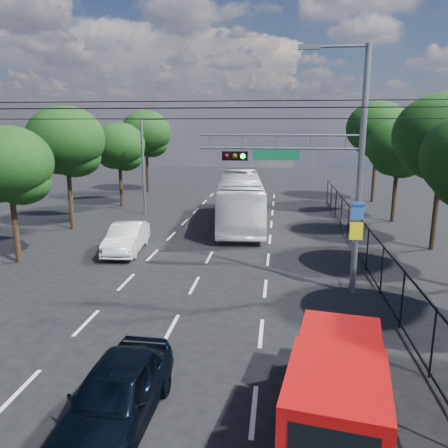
% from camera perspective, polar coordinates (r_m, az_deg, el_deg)
% --- Properties ---
extents(ground, '(120.00, 120.00, 0.00)m').
position_cam_1_polar(ground, '(11.82, -11.90, -21.68)').
color(ground, black).
rests_on(ground, ground).
extents(lane_markings, '(6.12, 38.00, 0.01)m').
position_cam_1_polar(lane_markings, '(24.33, -1.18, -2.97)').
color(lane_markings, beige).
rests_on(lane_markings, ground).
extents(signal_mast, '(6.43, 0.39, 9.50)m').
position_cam_1_polar(signal_mast, '(17.29, 13.45, 7.86)').
color(signal_mast, slate).
rests_on(signal_mast, ground).
extents(streetlight_left, '(2.09, 0.22, 7.08)m').
position_cam_1_polar(streetlight_left, '(32.75, -10.25, 7.95)').
color(streetlight_left, slate).
rests_on(streetlight_left, ground).
extents(utility_wires, '(22.00, 5.04, 0.74)m').
position_cam_1_polar(utility_wires, '(18.31, -3.73, 14.68)').
color(utility_wires, black).
rests_on(utility_wires, ground).
extents(fence_right, '(0.06, 34.03, 2.00)m').
position_cam_1_polar(fence_right, '(22.43, 17.68, -2.24)').
color(fence_right, black).
rests_on(fence_right, ground).
extents(tree_right_c, '(5.10, 5.10, 8.29)m').
position_cam_1_polar(tree_right_c, '(25.59, 26.73, 9.49)').
color(tree_right_c, black).
rests_on(tree_right_c, ground).
extents(tree_right_d, '(4.32, 4.32, 7.02)m').
position_cam_1_polar(tree_right_d, '(32.22, 21.82, 8.79)').
color(tree_right_d, black).
rests_on(tree_right_d, ground).
extents(tree_right_e, '(5.28, 5.28, 8.58)m').
position_cam_1_polar(tree_right_e, '(40.02, 19.41, 11.16)').
color(tree_right_e, black).
rests_on(tree_right_e, ground).
extents(tree_left_b, '(4.08, 4.08, 6.63)m').
position_cam_1_polar(tree_left_b, '(23.05, -26.20, 6.43)').
color(tree_left_b, black).
rests_on(tree_left_b, ground).
extents(tree_left_c, '(4.80, 4.80, 7.80)m').
position_cam_1_polar(tree_left_c, '(29.35, -19.85, 9.69)').
color(tree_left_c, black).
rests_on(tree_left_c, ground).
extents(tree_left_d, '(4.20, 4.20, 6.83)m').
position_cam_1_polar(tree_left_d, '(36.55, -13.51, 9.52)').
color(tree_left_d, black).
rests_on(tree_left_d, ground).
extents(tree_left_e, '(4.92, 4.92, 7.99)m').
position_cam_1_polar(tree_left_e, '(44.15, -10.12, 11.25)').
color(tree_left_e, black).
rests_on(tree_left_e, ground).
extents(red_pickup, '(2.76, 5.62, 2.01)m').
position_cam_1_polar(red_pickup, '(10.44, 14.55, -19.91)').
color(red_pickup, black).
rests_on(red_pickup, ground).
extents(navy_hatchback, '(1.86, 4.42, 1.49)m').
position_cam_1_polar(navy_hatchback, '(10.78, -13.91, -20.78)').
color(navy_hatchback, black).
rests_on(navy_hatchback, ground).
extents(white_bus, '(4.02, 12.28, 3.36)m').
position_cam_1_polar(white_bus, '(29.61, 2.07, 3.22)').
color(white_bus, silver).
rests_on(white_bus, ground).
extents(white_van, '(2.01, 4.70, 1.51)m').
position_cam_1_polar(white_van, '(23.82, -12.62, -1.77)').
color(white_van, silver).
rests_on(white_van, ground).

